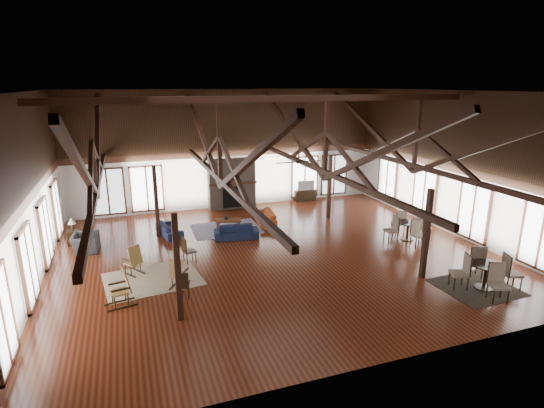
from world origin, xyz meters
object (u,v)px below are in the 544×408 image
object	(u,v)px
tv_console	(305,195)
sofa_navy_left	(169,229)
sofa_navy_front	(236,232)
sofa_orange	(265,217)
cafe_table_near	(486,272)
coffee_table	(228,221)
armchair	(85,243)
cafe_table_far	(408,228)

from	to	relation	value
tv_console	sofa_navy_left	bearing A→B (deg)	-157.28
sofa_navy_left	sofa_navy_front	bearing A→B (deg)	-130.06
sofa_orange	cafe_table_near	world-z (taller)	cafe_table_near
sofa_navy_front	coffee_table	distance (m)	1.30
sofa_navy_left	cafe_table_near	bearing A→B (deg)	-145.64
sofa_orange	coffee_table	bearing A→B (deg)	-75.97
sofa_navy_front	armchair	xyz separation A→B (m)	(-5.87, 0.55, 0.08)
armchair	cafe_table_far	size ratio (longest dim) A/B	0.52
sofa_orange	cafe_table_near	distance (m)	9.62
sofa_navy_left	coffee_table	xyz separation A→B (m)	(2.58, -0.06, 0.11)
sofa_navy_front	tv_console	bearing A→B (deg)	50.00
cafe_table_near	sofa_orange	bearing A→B (deg)	117.96
sofa_navy_front	tv_console	world-z (taller)	tv_console
sofa_navy_left	cafe_table_far	world-z (taller)	cafe_table_far
coffee_table	cafe_table_near	world-z (taller)	cafe_table_near
sofa_navy_front	armchair	bearing A→B (deg)	-177.38
cafe_table_far	sofa_orange	bearing A→B (deg)	140.67
sofa_navy_front	sofa_orange	xyz separation A→B (m)	(1.76, 1.52, 0.02)
tv_console	sofa_orange	bearing A→B (deg)	-137.47
coffee_table	sofa_navy_left	bearing A→B (deg)	-169.55
sofa_orange	cafe_table_far	bearing A→B (deg)	57.61
sofa_orange	sofa_navy_left	bearing A→B (deg)	-80.99
sofa_navy_front	sofa_navy_left	world-z (taller)	sofa_navy_front
armchair	cafe_table_far	distance (m)	12.89
tv_console	armchair	bearing A→B (deg)	-159.78
cafe_table_near	tv_console	xyz separation A→B (m)	(-1.15, 11.56, -0.27)
sofa_navy_left	coffee_table	world-z (taller)	sofa_navy_left
coffee_table	cafe_table_near	distance (m)	10.40
tv_console	sofa_navy_front	bearing A→B (deg)	-138.02
sofa_navy_front	cafe_table_far	bearing A→B (deg)	-12.48
sofa_navy_front	cafe_table_near	size ratio (longest dim) A/B	0.82
sofa_navy_front	cafe_table_far	xyz separation A→B (m)	(6.66, -2.49, 0.26)
sofa_navy_front	sofa_navy_left	size ratio (longest dim) A/B	1.04
sofa_orange	armchair	size ratio (longest dim) A/B	1.84
coffee_table	cafe_table_far	size ratio (longest dim) A/B	0.59
cafe_table_near	cafe_table_far	world-z (taller)	cafe_table_near
sofa_navy_front	sofa_navy_left	distance (m)	2.95
armchair	cafe_table_near	distance (m)	14.28
sofa_navy_left	coffee_table	bearing A→B (deg)	-103.90
sofa_orange	armchair	xyz separation A→B (m)	(-7.63, -0.97, 0.06)
armchair	cafe_table_near	size ratio (longest dim) A/B	0.48
sofa_navy_left	armchair	xyz separation A→B (m)	(-3.26, -0.81, 0.09)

